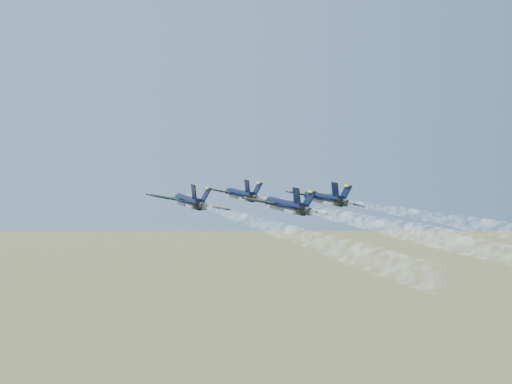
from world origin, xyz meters
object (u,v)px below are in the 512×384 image
object	(u,v)px
jet_right	(323,198)
jet_slot	(285,206)
jet_lead	(240,195)
jet_left	(188,201)

from	to	relation	value
jet_right	jet_slot	distance (m)	16.13
jet_lead	jet_right	distance (m)	15.99
jet_lead	jet_slot	distance (m)	25.21
jet_lead	jet_slot	bearing A→B (deg)	-93.03
jet_left	jet_slot	size ratio (longest dim) A/B	1.00
jet_lead	jet_slot	size ratio (longest dim) A/B	1.00
jet_slot	jet_lead	bearing A→B (deg)	86.97
jet_lead	jet_slot	world-z (taller)	same
jet_right	jet_slot	size ratio (longest dim) A/B	1.00
jet_lead	jet_right	world-z (taller)	same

